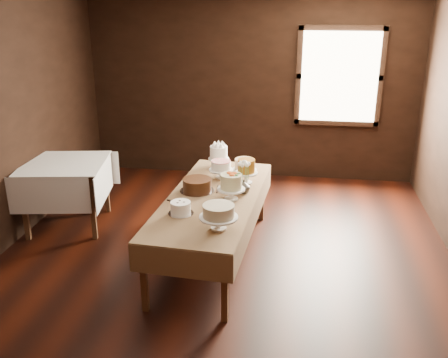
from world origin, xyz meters
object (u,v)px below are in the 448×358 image
Objects in this scene: cake_server_d at (240,190)px; cake_server_e at (179,204)px; cake_server_b at (228,212)px; cake_lattice at (221,170)px; cake_caramel at (246,173)px; cake_meringue at (219,157)px; cake_speckled at (244,165)px; cake_swirl at (181,208)px; display_table at (213,201)px; cake_cream at (219,218)px; cake_flowers at (231,188)px; flower_vase at (244,186)px; cake_chocolate at (197,186)px; side_table at (65,171)px; cake_server_c at (218,187)px.

cake_server_d is 0.75m from cake_server_e.
cake_lattice is at bearing -177.79° from cake_server_b.
cake_caramel is at bearing 18.16° from cake_server_d.
cake_speckled is at bearing -12.82° from cake_meringue.
cake_meringue is 1.07× the size of cake_swirl.
cake_swirl is at bearing -115.44° from display_table.
cake_cream is at bearing -76.32° from display_table.
cake_flowers reaches higher than cake_server_b.
flower_vase reaches higher than display_table.
cake_server_e is at bearing -100.28° from cake_meringue.
cake_meringue is at bearing 83.11° from cake_chocolate.
cake_speckled is at bearing 95.30° from cake_server_e.
cake_meringue is (1.84, 0.40, 0.13)m from side_table.
cake_chocolate is at bearing -175.16° from flower_vase.
cake_server_c is (0.02, 0.27, 0.06)m from display_table.
cake_server_e is 0.75m from flower_vase.
cake_cream is at bearing -15.08° from cake_server_b.
cake_swirl is at bearing -130.02° from flower_vase.
cake_server_c is (-0.19, 0.32, -0.12)m from cake_flowers.
cake_cream is (0.27, -1.72, -0.01)m from cake_meringue.
cake_meringue is 0.34m from cake_speckled.
cake_chocolate is 1.84× the size of cake_server_d.
cake_caramel is at bearing 33.11° from cake_chocolate.
cake_server_d is at bearing -64.40° from cake_meringue.
cake_caramel is 1.24× the size of cake_server_d.
cake_meringue is 0.97× the size of cake_speckled.
cake_cream is at bearing -91.72° from cake_flowers.
cake_flowers is at bearing 171.39° from cake_server_b.
cake_cream is at bearing -174.47° from cake_server_c.
cake_speckled is at bearing 8.58° from side_table.
cake_server_c is (-0.29, -0.18, -0.12)m from cake_caramel.
cake_server_e is (-0.52, -0.20, -0.12)m from cake_flowers.
cake_speckled is 1.27m from cake_server_e.
cake_speckled reaches higher than cake_swirl.
cake_speckled is 1.11× the size of cake_swirl.
cake_server_d is (0.06, 0.60, 0.00)m from cake_server_b.
cake_lattice reaches higher than cake_server_c.
cake_swirl is 0.85m from flower_vase.
cake_server_b and cake_server_c have the same top height.
cake_server_e reaches higher than display_table.
cake_chocolate is 1.84× the size of cake_server_b.
cake_server_c is at bearing 160.25° from flower_vase.
cake_cream is (0.18, -0.76, 0.17)m from display_table.
display_table is at bearing -124.94° from cake_caramel.
side_table is 2.23m from cake_flowers.
cake_chocolate is at bearing 156.37° from cake_flowers.
cake_cream is at bearing -157.54° from cake_server_d.
cake_server_b is (0.01, -0.33, -0.12)m from cake_flowers.
cake_meringue is 0.66m from cake_caramel.
cake_speckled reaches higher than display_table.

